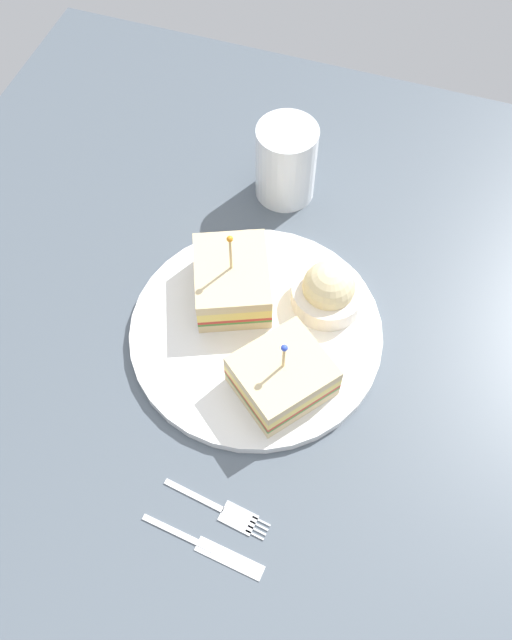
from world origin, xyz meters
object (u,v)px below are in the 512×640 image
at_px(drink_glass, 286,166).
at_px(coleslaw_bowl, 328,290).
at_px(fork, 227,512).
at_px(knife, 208,548).
at_px(sandwich_half_front, 232,280).
at_px(sandwich_half_back, 282,376).
at_px(plate, 256,332).

bearing_deg(drink_glass, coleslaw_bowl, 32.34).
xyz_separation_m(fork, knife, (0.04, -0.01, 0.00)).
bearing_deg(sandwich_half_front, fork, 18.04).
bearing_deg(coleslaw_bowl, fork, -6.21).
distance_m(sandwich_half_front, sandwich_half_back, 0.13).
bearing_deg(coleslaw_bowl, plate, -46.83).
bearing_deg(sandwich_half_front, sandwich_half_back, 42.94).
bearing_deg(sandwich_half_back, drink_glass, -163.50).
xyz_separation_m(plate, drink_glass, (-0.22, -0.03, 0.04)).
bearing_deg(knife, sandwich_half_back, 174.59).
relative_size(coleslaw_bowl, knife, 0.62).
bearing_deg(knife, sandwich_half_front, -165.33).
bearing_deg(plate, sandwich_half_front, -132.38).
bearing_deg(fork, plate, -169.67).
distance_m(plate, drink_glass, 0.23).
height_order(plate, drink_glass, drink_glass).
bearing_deg(plate, drink_glass, -171.31).
relative_size(plate, drink_glass, 2.74).
relative_size(sandwich_half_back, knife, 0.93).
relative_size(plate, knife, 2.15).
height_order(drink_glass, fork, drink_glass).
height_order(sandwich_half_front, sandwich_half_back, sandwich_half_front).
xyz_separation_m(coleslaw_bowl, knife, (0.30, -0.03, -0.03)).
bearing_deg(drink_glass, sandwich_half_back, 16.50).
height_order(coleslaw_bowl, drink_glass, drink_glass).
xyz_separation_m(plate, coleslaw_bowl, (-0.06, 0.07, 0.03)).
bearing_deg(knife, drink_glass, -171.95).
xyz_separation_m(plate, fork, (0.20, 0.04, -0.00)).
distance_m(sandwich_half_front, knife, 0.29).
bearing_deg(fork, coleslaw_bowl, 173.79).
bearing_deg(plate, coleslaw_bowl, 133.17).
height_order(plate, sandwich_half_back, sandwich_half_back).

